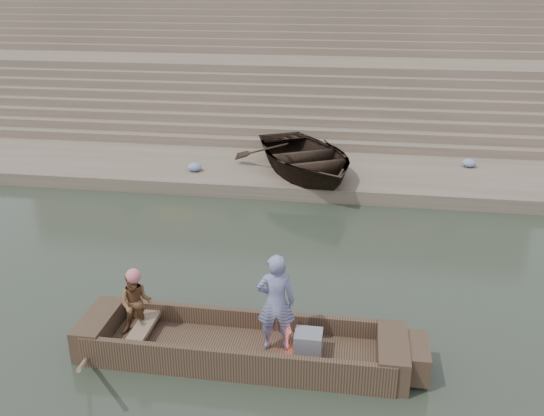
% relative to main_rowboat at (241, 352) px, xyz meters
% --- Properties ---
extents(ground, '(120.00, 120.00, 0.00)m').
position_rel_main_rowboat_xyz_m(ground, '(-3.73, 1.56, -0.11)').
color(ground, '#2C3628').
rests_on(ground, ground).
extents(lower_landing, '(32.00, 4.00, 0.40)m').
position_rel_main_rowboat_xyz_m(lower_landing, '(-3.73, 9.56, 0.09)').
color(lower_landing, '#84715E').
rests_on(lower_landing, ground).
extents(mid_landing, '(32.00, 3.00, 2.80)m').
position_rel_main_rowboat_xyz_m(mid_landing, '(-3.73, 17.06, 1.29)').
color(mid_landing, '#84715E').
rests_on(mid_landing, ground).
extents(upper_landing, '(32.00, 3.00, 5.20)m').
position_rel_main_rowboat_xyz_m(upper_landing, '(-3.73, 24.06, 2.49)').
color(upper_landing, '#84715E').
rests_on(upper_landing, ground).
extents(ghat_steps, '(32.00, 11.00, 5.20)m').
position_rel_main_rowboat_xyz_m(ghat_steps, '(-3.73, 18.75, 1.69)').
color(ghat_steps, '#84715E').
rests_on(ghat_steps, ground).
extents(main_rowboat, '(5.00, 1.30, 0.22)m').
position_rel_main_rowboat_xyz_m(main_rowboat, '(0.00, 0.00, 0.00)').
color(main_rowboat, brown).
rests_on(main_rowboat, ground).
extents(rowboat_trim, '(6.04, 2.63, 1.87)m').
position_rel_main_rowboat_xyz_m(rowboat_trim, '(0.21, -0.01, 0.20)').
color(rowboat_trim, brown).
rests_on(rowboat_trim, ground).
extents(standing_man, '(0.70, 0.51, 1.76)m').
position_rel_main_rowboat_xyz_m(standing_man, '(0.60, 0.08, 0.99)').
color(standing_man, navy).
rests_on(standing_man, main_rowboat).
extents(rowing_man, '(0.66, 0.56, 1.20)m').
position_rel_main_rowboat_xyz_m(rowing_man, '(-1.88, 0.14, 0.71)').
color(rowing_man, '#206228').
rests_on(rowing_man, main_rowboat).
extents(television, '(0.46, 0.42, 0.40)m').
position_rel_main_rowboat_xyz_m(television, '(1.15, -0.00, 0.31)').
color(television, slate).
rests_on(television, main_rowboat).
extents(beached_rowboat, '(5.56, 6.17, 1.05)m').
position_rel_main_rowboat_xyz_m(beached_rowboat, '(0.17, 9.06, 0.81)').
color(beached_rowboat, '#2D2116').
rests_on(beached_rowboat, lower_landing).
extents(cloth_bundles, '(9.05, 2.21, 0.26)m').
position_rel_main_rowboat_xyz_m(cloth_bundles, '(1.02, 9.60, 0.42)').
color(cloth_bundles, '#3F5999').
rests_on(cloth_bundles, lower_landing).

